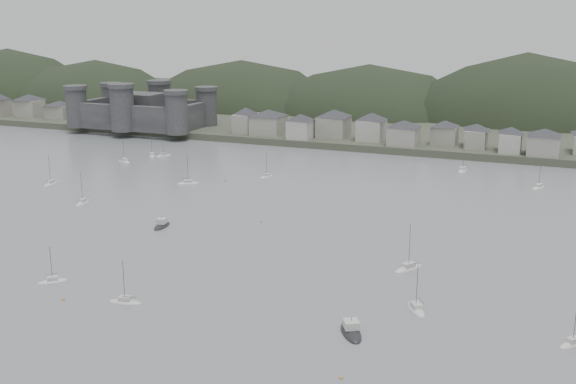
% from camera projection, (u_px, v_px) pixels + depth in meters
% --- Properties ---
extents(ground, '(900.00, 900.00, 0.00)m').
position_uv_depth(ground, '(140.00, 312.00, 131.59)').
color(ground, slate).
rests_on(ground, ground).
extents(far_shore_land, '(900.00, 250.00, 3.00)m').
position_uv_depth(far_shore_land, '(433.00, 112.00, 395.66)').
color(far_shore_land, '#383D2D').
rests_on(far_shore_land, ground).
extents(forested_ridge, '(851.55, 103.94, 102.57)m').
position_uv_depth(forested_ridge, '(431.00, 142.00, 374.09)').
color(forested_ridge, black).
rests_on(forested_ridge, ground).
extents(castle, '(66.00, 43.00, 20.00)m').
position_uv_depth(castle, '(142.00, 110.00, 334.22)').
color(castle, '#2F2F31').
rests_on(castle, far_shore_land).
extents(waterfront_town, '(451.48, 28.46, 12.92)m').
position_uv_depth(waterfront_town, '(507.00, 136.00, 275.18)').
color(waterfront_town, gray).
rests_on(waterfront_town, far_shore_land).
extents(sailboat_lead, '(6.13, 7.80, 10.50)m').
position_uv_depth(sailboat_lead, '(416.00, 309.00, 132.22)').
color(sailboat_lead, silver).
rests_on(sailboat_lead, ground).
extents(moored_fleet, '(235.73, 153.87, 12.29)m').
position_uv_depth(moored_fleet, '(313.00, 219.00, 191.33)').
color(moored_fleet, silver).
rests_on(moored_fleet, ground).
extents(motor_launch_near, '(7.42, 9.62, 4.17)m').
position_uv_depth(motor_launch_near, '(351.00, 332.00, 122.60)').
color(motor_launch_near, black).
rests_on(motor_launch_near, ground).
extents(motor_launch_far, '(3.95, 8.32, 3.91)m').
position_uv_depth(motor_launch_far, '(162.00, 226.00, 184.92)').
color(motor_launch_far, black).
rests_on(motor_launch_far, ground).
extents(mooring_buoys, '(189.17, 122.98, 0.70)m').
position_uv_depth(mooring_buoys, '(225.00, 232.00, 179.80)').
color(mooring_buoys, '#CE8644').
rests_on(mooring_buoys, ground).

